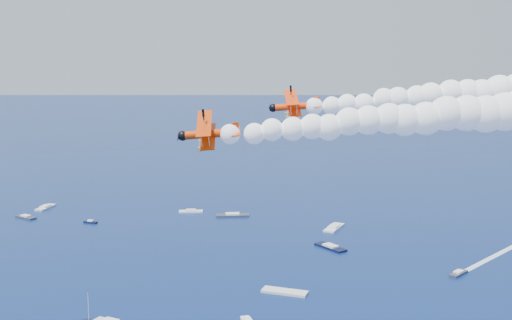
{
  "coord_description": "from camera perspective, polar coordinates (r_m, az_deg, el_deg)",
  "views": [
    {
      "loc": [
        2.26,
        -66.45,
        67.16
      ],
      "look_at": [
        0.02,
        26.19,
        51.5
      ],
      "focal_mm": 45.29,
      "sensor_mm": 36.0,
      "label": 1
    }
  ],
  "objects": [
    {
      "name": "biplane_trail",
      "position": [
        86.16,
        -4.09,
        2.32
      ],
      "size": [
        9.23,
        10.92,
        8.47
      ],
      "primitive_type": null,
      "rotation": [
        -0.27,
        0.07,
        3.19
      ],
      "color": "red"
    },
    {
      "name": "biplane_lead",
      "position": [
        100.62,
        3.51,
        4.76
      ],
      "size": [
        8.61,
        9.99,
        7.55
      ],
      "primitive_type": null,
      "rotation": [
        -0.2,
        0.07,
        3.16
      ],
      "color": "#FF3605"
    },
    {
      "name": "smoke_trail_trail",
      "position": [
        88.43,
        12.4,
        3.53
      ],
      "size": [
        50.24,
        10.49,
        9.5
      ],
      "primitive_type": null,
      "rotation": [
        0.0,
        0.0,
        3.19
      ],
      "color": "white"
    },
    {
      "name": "smoke_trail_lead",
      "position": [
        105.02,
        17.39,
        5.56
      ],
      "size": [
        50.09,
        7.94,
        9.5
      ],
      "primitive_type": null,
      "rotation": [
        0.0,
        0.0,
        3.16
      ],
      "color": "white"
    },
    {
      "name": "spectator_boats",
      "position": [
        197.03,
        -1.86,
        -10.23
      ],
      "size": [
        238.34,
        173.52,
        0.7
      ],
      "color": "#2F343E",
      "rests_on": "ground"
    }
  ]
}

